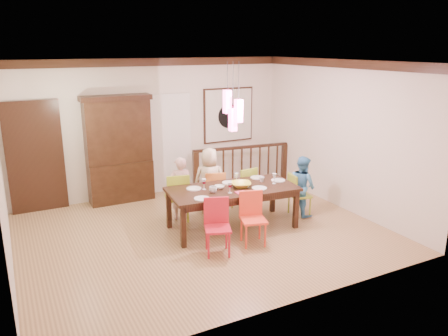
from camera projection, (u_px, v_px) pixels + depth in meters
name	position (u px, v px, depth m)	size (l,w,h in m)	color
floor	(203.00, 232.00, 7.62)	(6.00, 6.00, 0.00)	#947047
ceiling	(200.00, 62.00, 6.84)	(6.00, 6.00, 0.00)	white
wall_back	(154.00, 128.00, 9.37)	(6.00, 6.00, 0.00)	beige
wall_left	(0.00, 175.00, 5.91)	(5.00, 5.00, 0.00)	beige
wall_right	(341.00, 135.00, 8.55)	(5.00, 5.00, 0.00)	beige
crown_molding	(200.00, 67.00, 6.86)	(6.00, 5.00, 0.16)	black
panel_door	(35.00, 159.00, 8.38)	(1.04, 0.07, 2.24)	black
white_doorway	(170.00, 144.00, 9.60)	(0.97, 0.05, 2.22)	silver
painting	(229.00, 115.00, 10.09)	(1.25, 0.06, 1.25)	black
pendant_cluster	(233.00, 110.00, 7.26)	(0.27, 0.21, 1.14)	#FF4C9A
dining_table	(232.00, 192.00, 7.65)	(2.32, 1.21, 0.75)	black
chair_far_left	(177.00, 193.00, 8.03)	(0.49, 0.49, 0.91)	#A0BE25
chair_far_mid	(214.00, 189.00, 8.40)	(0.49, 0.49, 0.85)	orange
chair_far_right	(244.00, 185.00, 8.60)	(0.44, 0.44, 0.87)	#9FBA2D
chair_near_left	(218.00, 224.00, 6.72)	(0.50, 0.50, 0.87)	red
chair_near_mid	(253.00, 216.00, 7.06)	(0.48, 0.48, 0.86)	#F2442A
chair_end_right	(300.00, 192.00, 8.29)	(0.43, 0.43, 0.82)	#96A529
china_hutch	(119.00, 149.00, 8.92)	(1.39, 0.46, 2.20)	black
balustrade	(242.00, 166.00, 9.98)	(2.33, 0.35, 0.96)	black
person_far_left	(181.00, 188.00, 8.07)	(0.44, 0.29, 1.20)	beige
person_far_mid	(210.00, 180.00, 8.43)	(0.62, 0.41, 1.28)	beige
person_end_right	(302.00, 186.00, 8.30)	(0.56, 0.44, 1.15)	#4792C7
serving_bowl	(241.00, 185.00, 7.66)	(0.35, 0.35, 0.09)	yellow
small_bowl	(219.00, 187.00, 7.57)	(0.18, 0.18, 0.06)	white
cup_left	(213.00, 189.00, 7.37)	(0.13, 0.13, 0.11)	silver
cup_right	(262.00, 179.00, 7.96)	(0.10, 0.10, 0.09)	silver
plate_far_left	(194.00, 189.00, 7.56)	(0.26, 0.26, 0.01)	white
plate_far_mid	(229.00, 183.00, 7.89)	(0.26, 0.26, 0.01)	white
plate_far_right	(257.00, 178.00, 8.20)	(0.26, 0.26, 0.01)	white
plate_near_left	(202.00, 199.00, 7.07)	(0.26, 0.26, 0.01)	white
plate_near_mid	(259.00, 188.00, 7.59)	(0.26, 0.26, 0.01)	white
plate_end_right	(278.00, 180.00, 8.03)	(0.26, 0.26, 0.01)	white
wine_glass_a	(204.00, 184.00, 7.51)	(0.08, 0.08, 0.19)	#590C19
wine_glass_b	(236.00, 178.00, 7.86)	(0.08, 0.08, 0.19)	silver
wine_glass_c	(230.00, 188.00, 7.33)	(0.08, 0.08, 0.19)	#590C19
wine_glass_d	(274.00, 179.00, 7.83)	(0.08, 0.08, 0.19)	silver
napkin	(241.00, 192.00, 7.36)	(0.18, 0.14, 0.01)	#D83359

